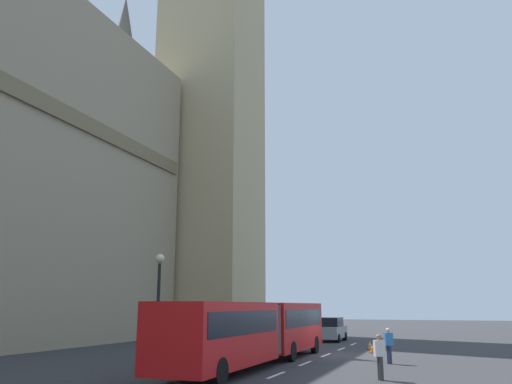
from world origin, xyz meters
The scene contains 9 objects.
ground_plane centered at (0.00, 0.00, 0.00)m, with size 160.00×160.00×0.00m, color #333335.
lane_centre_marking centered at (-2.56, 0.00, 0.01)m, with size 25.20×0.16×0.01m.
articulated_bus centered at (-6.33, 1.99, 1.75)m, with size 16.86×2.54×2.90m.
sedan_lead centered at (11.48, 2.18, 0.91)m, with size 4.40×1.86×1.85m.
traffic_cone_west centered at (2.04, -2.32, 0.28)m, with size 0.36×0.36×0.58m.
traffic_cone_middle centered at (4.40, -1.83, 0.28)m, with size 0.36×0.36×0.58m.
street_lamp centered at (-7.99, 6.50, 3.06)m, with size 0.44×0.44×5.27m.
pedestrian_near_cones centered at (-9.49, -4.17, 0.91)m, with size 0.40×0.47×1.69m.
pedestrian_by_kerb centered at (-3.65, -3.89, 0.91)m, with size 0.41×0.47×1.69m.
Camera 1 is at (-30.28, -6.79, 2.74)m, focal length 35.92 mm.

